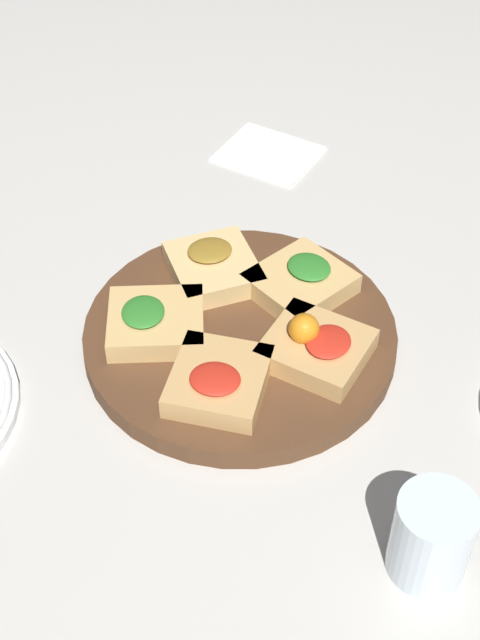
% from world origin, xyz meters
% --- Properties ---
extents(ground_plane, '(3.00, 3.00, 0.00)m').
position_xyz_m(ground_plane, '(0.00, 0.00, 0.00)').
color(ground_plane, beige).
extents(serving_board, '(0.32, 0.32, 0.02)m').
position_xyz_m(serving_board, '(0.00, 0.00, 0.01)').
color(serving_board, '#51331E').
rests_on(serving_board, ground_plane).
extents(focaccia_slice_0, '(0.11, 0.12, 0.03)m').
position_xyz_m(focaccia_slice_0, '(-0.02, 0.08, 0.04)').
color(focaccia_slice_0, tan).
rests_on(focaccia_slice_0, serving_board).
extents(focaccia_slice_1, '(0.10, 0.09, 0.05)m').
position_xyz_m(focaccia_slice_1, '(-0.08, 0.00, 0.04)').
color(focaccia_slice_1, tan).
rests_on(focaccia_slice_1, serving_board).
extents(focaccia_slice_2, '(0.12, 0.12, 0.03)m').
position_xyz_m(focaccia_slice_2, '(-0.03, -0.08, 0.04)').
color(focaccia_slice_2, tan).
rests_on(focaccia_slice_2, serving_board).
extents(focaccia_slice_3, '(0.13, 0.13, 0.03)m').
position_xyz_m(focaccia_slice_3, '(0.06, -0.06, 0.04)').
color(focaccia_slice_3, '#DBB775').
rests_on(focaccia_slice_3, serving_board).
extents(focaccia_slice_4, '(0.13, 0.13, 0.03)m').
position_xyz_m(focaccia_slice_4, '(0.07, 0.04, 0.04)').
color(focaccia_slice_4, tan).
rests_on(focaccia_slice_4, serving_board).
extents(water_glass, '(0.07, 0.07, 0.08)m').
position_xyz_m(water_glass, '(-0.26, 0.15, 0.04)').
color(water_glass, silver).
rests_on(water_glass, ground_plane).
extents(napkin_stack, '(0.13, 0.11, 0.01)m').
position_xyz_m(napkin_stack, '(0.13, -0.33, 0.00)').
color(napkin_stack, white).
rests_on(napkin_stack, ground_plane).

